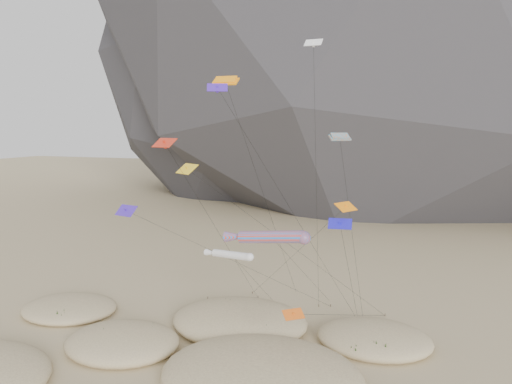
% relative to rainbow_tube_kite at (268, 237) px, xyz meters
% --- Properties ---
extents(dunes, '(52.37, 35.44, 3.81)m').
position_rel_rainbow_tube_kite_xyz_m(dunes, '(-4.66, -6.03, -10.64)').
color(dunes, '#CCB789').
rests_on(dunes, ground).
extents(dune_grass, '(40.51, 27.37, 1.50)m').
position_rel_rainbow_tube_kite_xyz_m(dune_grass, '(-4.31, -6.17, -10.49)').
color(dune_grass, black).
rests_on(dune_grass, ground).
extents(kite_stakes, '(21.54, 4.88, 0.30)m').
position_rel_rainbow_tube_kite_xyz_m(kite_stakes, '(-0.84, 13.17, -11.18)').
color(kite_stakes, '#3F2D1E').
rests_on(kite_stakes, ground).
extents(rainbow_tube_kite, '(8.73, 17.41, 12.31)m').
position_rel_rainbow_tube_kite_xyz_m(rainbow_tube_kite, '(0.00, 0.00, 0.00)').
color(rainbow_tube_kite, red).
rests_on(rainbow_tube_kite, ground).
extents(white_tube_kite, '(6.19, 11.67, 9.28)m').
position_rel_rainbow_tube_kite_xyz_m(white_tube_kite, '(-4.87, 2.31, -2.70)').
color(white_tube_kite, silver).
rests_on(white_tube_kite, ground).
extents(orange_parafoil, '(3.58, 18.07, 26.16)m').
position_rel_rainbow_tube_kite_xyz_m(orange_parafoil, '(-4.40, 0.80, 13.99)').
color(orange_parafoil, orange).
rests_on(orange_parafoil, ground).
extents(multi_parafoil, '(2.41, 10.45, 20.93)m').
position_rel_rainbow_tube_kite_xyz_m(multi_parafoil, '(5.98, 2.83, 8.87)').
color(multi_parafoil, '#DD5917').
rests_on(multi_parafoil, ground).
extents(delta_kites, '(26.31, 20.82, 30.07)m').
position_rel_rainbow_tube_kite_xyz_m(delta_kites, '(-3.70, 0.40, 5.10)').
color(delta_kites, orange).
rests_on(delta_kites, ground).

